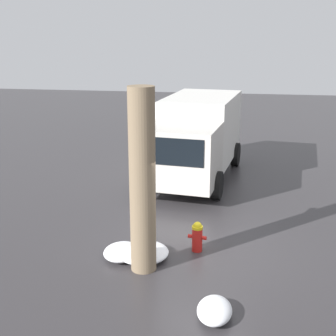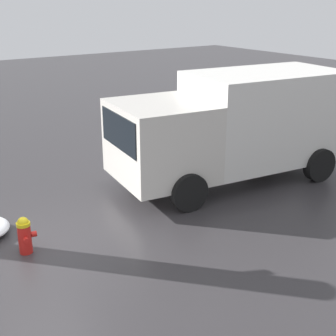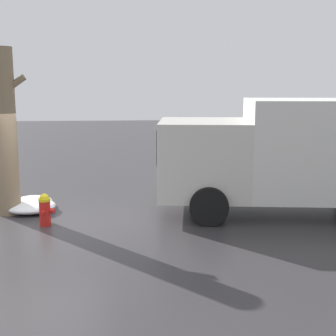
% 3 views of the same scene
% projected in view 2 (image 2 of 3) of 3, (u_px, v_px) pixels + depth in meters
% --- Properties ---
extents(ground_plane, '(60.00, 60.00, 0.00)m').
position_uv_depth(ground_plane, '(26.00, 252.00, 9.05)').
color(ground_plane, '#333033').
extents(fire_hydrant, '(0.36, 0.46, 0.75)m').
position_uv_depth(fire_hydrant, '(25.00, 235.00, 8.92)').
color(fire_hydrant, red).
rests_on(fire_hydrant, ground_plane).
extents(delivery_truck, '(6.46, 3.21, 2.83)m').
position_uv_depth(delivery_truck, '(236.00, 124.00, 12.21)').
color(delivery_truck, beige).
rests_on(delivery_truck, ground_plane).
extents(pedestrian, '(0.35, 0.35, 1.62)m').
position_uv_depth(pedestrian, '(184.00, 162.00, 11.33)').
color(pedestrian, '#23232D').
rests_on(pedestrian, ground_plane).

